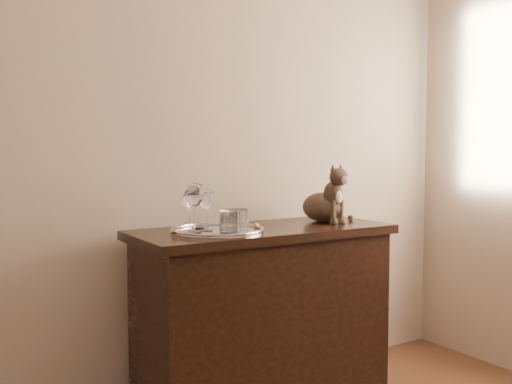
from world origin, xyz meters
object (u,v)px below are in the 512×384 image
at_px(tumbler_c, 239,220).
at_px(cat, 323,193).
at_px(tumbler_a, 238,220).
at_px(wine_glass_c, 194,208).
at_px(tumbler_b, 230,221).
at_px(wine_glass_b, 198,206).
at_px(wine_glass_a, 190,211).
at_px(sideboard, 263,319).
at_px(tray, 217,232).
at_px(wine_glass_d, 207,210).

bearing_deg(tumbler_c, cat, 8.73).
xyz_separation_m(tumbler_a, cat, (0.56, 0.13, 0.09)).
xyz_separation_m(wine_glass_c, tumbler_b, (0.13, -0.07, -0.06)).
height_order(wine_glass_b, wine_glass_c, wine_glass_c).
distance_m(wine_glass_a, tumbler_b, 0.18).
relative_size(sideboard, tumbler_a, 12.64).
bearing_deg(tumbler_a, wine_glass_c, 166.63).
distance_m(wine_glass_c, tumbler_c, 0.22).
bearing_deg(wine_glass_b, tray, -73.83).
relative_size(wine_glass_c, cat, 0.73).
xyz_separation_m(wine_glass_a, tumbler_b, (0.13, -0.12, -0.04)).
bearing_deg(tumbler_a, tray, 140.00).
height_order(wine_glass_d, cat, cat).
bearing_deg(tumbler_b, tumbler_c, 39.55).
distance_m(wine_glass_c, wine_glass_d, 0.08).
distance_m(sideboard, tumbler_c, 0.50).
bearing_deg(tumbler_c, tumbler_b, -140.45).
bearing_deg(tumbler_c, wine_glass_c, -179.72).
bearing_deg(sideboard, tray, -173.25).
relative_size(wine_glass_d, cat, 0.63).
relative_size(wine_glass_a, cat, 0.60).
xyz_separation_m(tumbler_a, tumbler_b, (-0.05, -0.03, 0.00)).
height_order(tray, tumbler_b, tumbler_b).
height_order(tray, wine_glass_b, wine_glass_b).
bearing_deg(tumbler_a, sideboard, 25.31).
relative_size(sideboard, wine_glass_d, 6.68).
height_order(sideboard, wine_glass_d, wine_glass_d).
bearing_deg(wine_glass_c, tumbler_a, -13.37).
xyz_separation_m(tumbler_c, cat, (0.52, 0.08, 0.09)).
relative_size(wine_glass_d, tumbler_b, 1.85).
distance_m(wine_glass_d, tumbler_a, 0.14).
xyz_separation_m(wine_glass_a, cat, (0.74, 0.03, 0.05)).
height_order(tumbler_a, tumbler_c, tumbler_a).
relative_size(tray, tumbler_c, 4.74).
height_order(wine_glass_a, wine_glass_d, wine_glass_d).
xyz_separation_m(tray, tumbler_a, (0.07, -0.06, 0.05)).
bearing_deg(wine_glass_a, wine_glass_c, -94.97).
relative_size(sideboard, tumbler_b, 12.39).
bearing_deg(tumbler_b, wine_glass_c, 151.87).
relative_size(wine_glass_a, tumbler_a, 1.83).
distance_m(wine_glass_a, wine_glass_c, 0.06).
bearing_deg(tray, tumbler_a, -40.00).
height_order(tumbler_b, cat, cat).
bearing_deg(wine_glass_d, wine_glass_b, 85.42).
relative_size(sideboard, tray, 3.00).
relative_size(wine_glass_c, tumbler_c, 2.50).
height_order(wine_glass_b, tumbler_b, wine_glass_b).
height_order(tray, wine_glass_d, wine_glass_d).
bearing_deg(cat, wine_glass_b, 171.22).
distance_m(tray, tumbler_a, 0.10).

